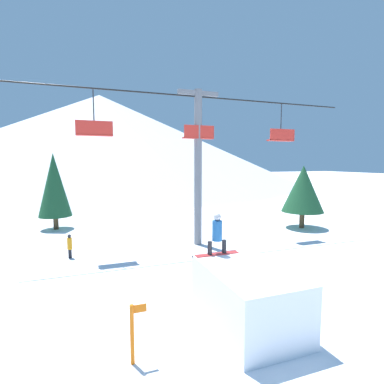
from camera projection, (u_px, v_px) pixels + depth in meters
ground_plane at (256, 337)px, 8.34m from camera, size 220.00×220.00×0.00m
mountain_ridge at (100, 139)px, 69.33m from camera, size 89.06×89.06×19.96m
snow_ramp at (247, 297)px, 8.87m from camera, size 2.23×3.50×1.76m
snowboarder at (217, 234)px, 10.03m from camera, size 1.53×0.33×1.42m
chairlift at (198, 154)px, 17.19m from camera, size 19.94×0.45×8.92m
pine_tree_near at (303, 189)px, 21.79m from camera, size 2.98×2.98×4.60m
pine_tree_far at (54, 185)px, 21.31m from camera, size 2.28×2.28×5.49m
trail_marker at (133, 332)px, 7.19m from camera, size 0.41×0.10×1.49m
distant_skier at (70, 245)px, 15.12m from camera, size 0.24×0.24×1.23m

